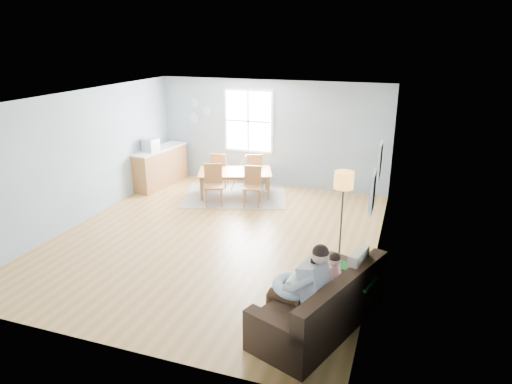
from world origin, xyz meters
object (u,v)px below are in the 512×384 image
at_px(chair_se, 252,183).
at_px(monitor, 151,145).
at_px(baby_swing, 249,173).
at_px(father, 303,286).
at_px(counter, 160,167).
at_px(floor_lamp, 343,188).
at_px(dining_table, 235,184).
at_px(storage_cube, 345,286).
at_px(toddler, 327,273).
at_px(chair_nw, 219,168).
at_px(chair_ne, 254,169).
at_px(sofa, 323,308).
at_px(chair_sw, 213,182).

relative_size(chair_se, monitor, 2.30).
height_order(chair_se, baby_swing, chair_se).
bearing_deg(father, baby_swing, 116.19).
bearing_deg(counter, monitor, -94.85).
bearing_deg(floor_lamp, counter, 152.12).
relative_size(dining_table, monitor, 4.43).
bearing_deg(storage_cube, toddler, -109.61).
distance_m(floor_lamp, baby_swing, 4.47).
relative_size(floor_lamp, chair_nw, 1.75).
height_order(toddler, baby_swing, toddler).
bearing_deg(father, chair_nw, 123.20).
xyz_separation_m(dining_table, monitor, (-2.18, -0.19, 0.84)).
bearing_deg(chair_ne, sofa, -61.98).
bearing_deg(father, floor_lamp, 86.75).
bearing_deg(chair_nw, storage_cube, -47.97).
relative_size(storage_cube, counter, 0.28).
bearing_deg(chair_sw, floor_lamp, -29.87).
xyz_separation_m(sofa, toddler, (-0.00, 0.22, 0.41)).
relative_size(father, chair_se, 1.49).
distance_m(toddler, chair_sw, 4.93).
bearing_deg(storage_cube, chair_nw, 132.03).
height_order(storage_cube, dining_table, dining_table).
height_order(floor_lamp, chair_sw, floor_lamp).
bearing_deg(chair_ne, chair_se, -73.07).
bearing_deg(baby_swing, chair_se, -67.08).
bearing_deg(floor_lamp, toddler, -86.86).
bearing_deg(father, chair_ne, 115.06).
height_order(chair_sw, chair_se, chair_sw).
bearing_deg(storage_cube, floor_lamp, 102.64).
bearing_deg(baby_swing, chair_ne, -15.25).
relative_size(father, monitor, 3.42).
bearing_deg(storage_cube, counter, 143.57).
height_order(sofa, monitor, monitor).
bearing_deg(counter, chair_se, -12.23).
distance_m(father, chair_ne, 6.09).
bearing_deg(monitor, chair_ne, 20.20).
relative_size(storage_cube, monitor, 1.29).
bearing_deg(monitor, floor_lamp, -24.74).
height_order(floor_lamp, baby_swing, floor_lamp).
relative_size(sofa, baby_swing, 2.55).
distance_m(sofa, chair_ne, 5.98).
xyz_separation_m(toddler, floor_lamp, (-0.10, 1.80, 0.63)).
distance_m(chair_se, chair_nw, 1.50).
xyz_separation_m(toddler, storage_cube, (0.19, 0.53, -0.46)).
relative_size(chair_nw, chair_ne, 1.01).
bearing_deg(baby_swing, toddler, -59.90).
relative_size(chair_nw, counter, 0.51).
distance_m(floor_lamp, chair_se, 3.26).
distance_m(toddler, dining_table, 5.34).
bearing_deg(dining_table, storage_cube, -70.71).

